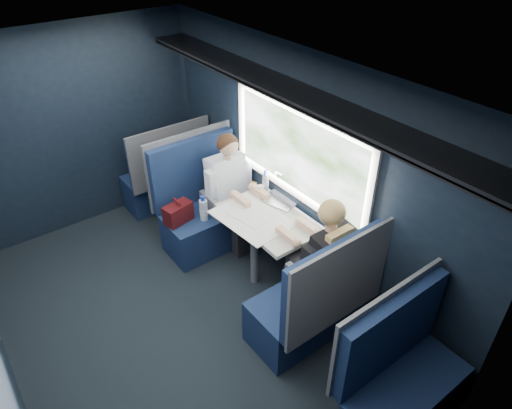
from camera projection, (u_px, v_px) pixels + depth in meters
ground at (180, 320)px, 4.30m from camera, size 2.80×4.20×0.01m
room_shell at (164, 187)px, 3.47m from camera, size 3.00×4.40×2.40m
table at (267, 224)px, 4.43m from camera, size 0.62×1.00×0.74m
seat_bay_near at (204, 210)px, 5.05m from camera, size 1.04×0.62×1.26m
seat_bay_far at (312, 304)px, 3.90m from camera, size 1.04×0.62×1.26m
seat_row_front at (166, 176)px, 5.67m from camera, size 1.04×0.51×1.16m
seat_row_back at (399, 381)px, 3.30m from camera, size 1.04×0.51×1.16m
man at (232, 186)px, 4.89m from camera, size 0.53×0.56×1.32m
woman at (323, 255)px, 3.96m from camera, size 0.53×0.56×1.32m
papers at (252, 218)px, 4.38m from camera, size 0.58×0.79×0.01m
laptop at (285, 193)px, 4.61m from camera, size 0.35×0.40×0.26m
bottle_small at (266, 181)px, 4.74m from camera, size 0.07×0.07×0.23m
cup at (261, 190)px, 4.72m from camera, size 0.07×0.07×0.09m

